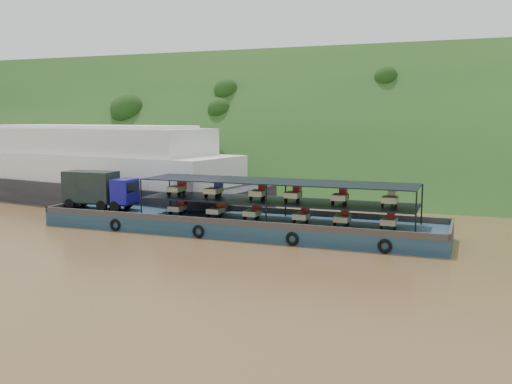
% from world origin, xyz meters
% --- Properties ---
extents(ground, '(160.00, 160.00, 0.00)m').
position_xyz_m(ground, '(0.00, 0.00, 0.00)').
color(ground, brown).
rests_on(ground, ground).
extents(hillside, '(140.00, 39.60, 39.60)m').
position_xyz_m(hillside, '(0.00, 36.00, 0.00)').
color(hillside, '#173613').
rests_on(hillside, ground).
extents(cargo_barge, '(35.00, 7.18, 4.75)m').
position_xyz_m(cargo_barge, '(-4.18, 0.59, 1.18)').
color(cargo_barge, '#132C44').
rests_on(cargo_barge, ground).
extents(passenger_ferry, '(45.15, 17.96, 8.90)m').
position_xyz_m(passenger_ferry, '(-26.13, 11.41, 3.85)').
color(passenger_ferry, black).
rests_on(passenger_ferry, ground).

